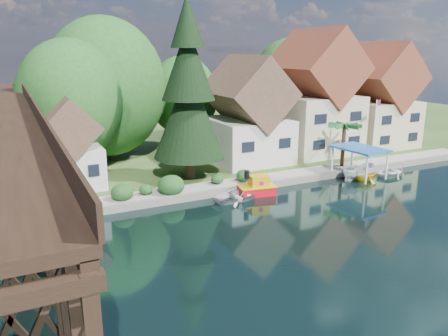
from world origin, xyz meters
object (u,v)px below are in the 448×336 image
at_px(boat_white_a, 239,194).
at_px(boat_canopy, 359,166).
at_px(shed, 70,149).
at_px(tugboat, 257,187).
at_px(boat_yellow, 365,173).
at_px(palm_tree, 345,127).
at_px(flagpole, 375,124).
at_px(house_center, 314,100).
at_px(house_right, 376,102).
at_px(trestle_bridge, 2,163).
at_px(boat_white_b, 393,171).
at_px(conifer, 189,93).
at_px(house_left, 247,117).

bearing_deg(boat_white_a, boat_canopy, -95.73).
bearing_deg(shed, boat_white_a, -33.86).
xyz_separation_m(tugboat, boat_yellow, (11.26, -0.92, 0.04)).
xyz_separation_m(palm_tree, flagpole, (4.21, 0.14, -0.04)).
relative_size(house_center, shed, 1.77).
distance_m(boat_white_a, boat_yellow, 13.23).
xyz_separation_m(shed, flagpole, (29.73, -4.78, 0.70)).
bearing_deg(boat_canopy, boat_white_a, -179.38).
height_order(house_right, shed, house_right).
bearing_deg(trestle_bridge, house_center, 19.49).
xyz_separation_m(palm_tree, boat_yellow, (-0.33, -3.65, -3.84)).
height_order(house_center, boat_yellow, house_center).
bearing_deg(trestle_bridge, boat_yellow, 1.43).
height_order(trestle_bridge, shed, trestle_bridge).
distance_m(house_right, boat_canopy, 15.18).
xyz_separation_m(boat_canopy, boat_white_b, (4.12, -0.41, -0.93)).
xyz_separation_m(house_right, conifer, (-25.83, -3.29, 2.46)).
relative_size(house_center, boat_white_b, 3.59).
xyz_separation_m(house_right, boat_yellow, (-10.81, -10.08, -5.06)).
relative_size(boat_white_a, boat_canopy, 0.87).
bearing_deg(shed, house_center, 4.24).
distance_m(house_center, house_right, 9.04).
bearing_deg(boat_yellow, palm_tree, 2.65).
relative_size(conifer, boat_yellow, 5.91).
distance_m(house_left, boat_white_b, 15.52).
height_order(palm_tree, boat_canopy, palm_tree).
bearing_deg(house_right, trestle_bridge, -165.21).
relative_size(house_right, boat_canopy, 2.44).
bearing_deg(boat_yellow, conifer, 73.59).
height_order(palm_tree, boat_yellow, palm_tree).
xyz_separation_m(house_center, boat_white_b, (2.05, -10.30, -6.02)).
bearing_deg(tugboat, boat_canopy, -1.25).
bearing_deg(boat_white_b, house_left, 33.52).
distance_m(house_center, conifer, 17.35).
height_order(conifer, palm_tree, conifer).
bearing_deg(flagpole, boat_white_b, -100.87).
bearing_deg(conifer, boat_yellow, -24.31).
xyz_separation_m(house_left, shed, (-18.00, -1.50, -1.31)).
bearing_deg(house_center, boat_white_b, -78.72).
relative_size(house_right, conifer, 0.78).
xyz_separation_m(flagpole, boat_white_b, (-0.68, -3.52, -4.12)).
relative_size(house_center, boat_canopy, 2.72).
xyz_separation_m(trestle_bridge, boat_white_b, (34.05, 1.02, -4.95)).
bearing_deg(tugboat, shed, 151.21).
relative_size(boat_canopy, boat_yellow, 1.88).
bearing_deg(shed, boat_white_b, -15.95).
distance_m(house_center, boat_white_b, 12.11).
distance_m(trestle_bridge, tugboat, 19.57).
relative_size(house_left, boat_canopy, 2.16).
bearing_deg(palm_tree, boat_yellow, -95.24).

